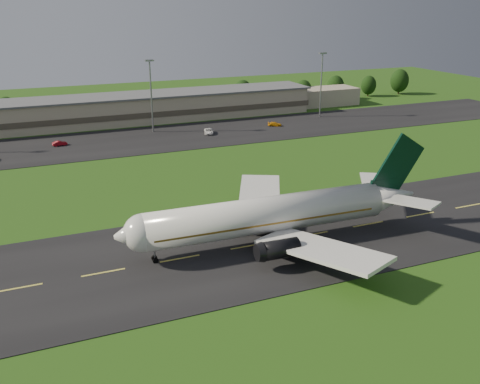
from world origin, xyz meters
name	(u,v)px	position (x,y,z in m)	size (l,w,h in m)	color
ground	(249,247)	(0.00, 0.00, 0.00)	(360.00, 360.00, 0.00)	#244912
taxiway	(249,246)	(0.00, 0.00, 0.05)	(220.00, 30.00, 0.10)	black
apron	(142,140)	(0.00, 72.00, 0.05)	(260.00, 30.00, 0.10)	black
airliner	(272,215)	(3.79, -0.03, 4.66)	(51.28, 42.16, 15.57)	silver
terminal	(144,108)	(6.40, 96.18, 3.99)	(145.00, 16.00, 8.40)	tan
light_mast_centre	(151,87)	(5.00, 80.00, 12.74)	(2.40, 1.20, 20.35)	gray
light_mast_east	(321,77)	(60.00, 80.00, 12.74)	(2.40, 1.20, 20.35)	gray
tree_line	(207,95)	(30.69, 106.53, 4.90)	(193.81, 8.88, 10.21)	black
service_vehicle_b	(60,143)	(-21.17, 74.03, 0.71)	(1.29, 3.69, 1.22)	maroon
service_vehicle_c	(209,131)	(18.87, 71.46, 0.82)	(2.37, 5.15, 1.43)	silver
service_vehicle_d	(275,124)	(40.40, 73.05, 0.70)	(1.68, 4.13, 1.20)	orange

